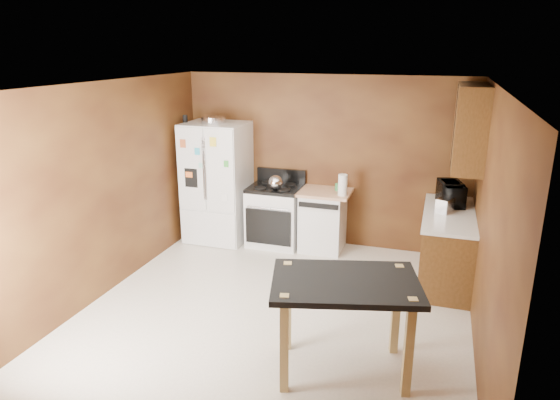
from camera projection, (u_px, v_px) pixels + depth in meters
The scene contains 18 objects.
floor at pixel (275, 311), 5.64m from camera, with size 4.50×4.50×0.00m, color silver.
ceiling at pixel (275, 85), 4.91m from camera, with size 4.50×4.50×0.00m, color white.
wall_back at pixel (324, 162), 7.32m from camera, with size 4.20×4.20×0.00m, color brown.
wall_front at pixel (165, 307), 3.23m from camera, with size 4.20×4.20×0.00m, color brown.
wall_left at pixel (107, 189), 5.89m from camera, with size 4.50×4.50×0.00m, color brown.
wall_right at pixel (488, 227), 4.66m from camera, with size 4.50×4.50×0.00m, color brown.
roasting_pan at pixel (214, 120), 7.27m from camera, with size 0.36×0.36×0.09m, color silver.
pen_cup at pixel (185, 119), 7.31m from camera, with size 0.07×0.07×0.11m, color black.
kettle at pixel (276, 183), 7.13m from camera, with size 0.21×0.21×0.21m, color silver.
paper_towel at pixel (343, 185), 6.87m from camera, with size 0.13×0.13×0.30m, color white.
green_canister at pixel (338, 187), 7.14m from camera, with size 0.09×0.09×0.10m, color #38934A.
toaster at pixel (445, 205), 6.17m from camera, with size 0.15×0.24×0.18m, color silver.
microwave at pixel (451, 194), 6.45m from camera, with size 0.49×0.33×0.27m, color black.
refrigerator at pixel (217, 183), 7.53m from camera, with size 0.90×0.80×1.80m.
gas_range at pixel (275, 215), 7.44m from camera, with size 0.76×0.68×1.10m.
dishwasher at pixel (323, 220), 7.26m from camera, with size 0.78×0.63×0.89m.
right_cabinets at pixel (453, 212), 6.18m from camera, with size 0.63×1.58×2.45m.
island at pixel (345, 294), 4.40m from camera, with size 1.46×1.15×0.92m.
Camera 1 is at (1.59, -4.76, 2.87)m, focal length 32.00 mm.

